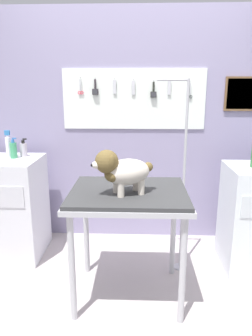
% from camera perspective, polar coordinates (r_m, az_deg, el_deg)
% --- Properties ---
extents(ground, '(4.40, 4.00, 0.04)m').
position_cam_1_polar(ground, '(2.49, 0.08, -25.10)').
color(ground, '#B2A6A5').
extents(rear_wall_panel, '(4.00, 0.11, 2.30)m').
position_cam_1_polar(rear_wall_panel, '(3.22, 1.05, 7.21)').
color(rear_wall_panel, '#9088AB').
rests_on(rear_wall_panel, ground).
extents(grooming_table, '(0.85, 0.71, 0.85)m').
position_cam_1_polar(grooming_table, '(2.30, 0.45, -6.16)').
color(grooming_table, '#B7B7BC').
rests_on(grooming_table, ground).
extents(grooming_arm, '(0.30, 0.11, 1.63)m').
position_cam_1_polar(grooming_arm, '(2.68, 10.11, -3.31)').
color(grooming_arm, '#B7B7BC').
rests_on(grooming_arm, ground).
extents(dog, '(0.43, 0.31, 0.32)m').
position_cam_1_polar(dog, '(2.14, -0.72, -0.43)').
color(dog, silver).
rests_on(dog, grooming_table).
extents(detangler_spray, '(0.06, 0.06, 0.19)m').
position_cam_1_polar(detangler_spray, '(3.05, -19.57, 3.07)').
color(detangler_spray, '#3D9662').
rests_on(detangler_spray, counter_left).
extents(spray_bottle_tall, '(0.07, 0.06, 0.17)m').
position_cam_1_polar(spray_bottle_tall, '(3.10, -17.93, 3.20)').
color(spray_bottle_tall, '#B4ABB8').
rests_on(spray_bottle_tall, counter_left).
extents(pump_bottle_white, '(0.05, 0.05, 0.25)m').
position_cam_1_polar(pump_bottle_white, '(3.11, -20.40, 3.80)').
color(pump_bottle_white, white).
rests_on(pump_bottle_white, counter_left).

